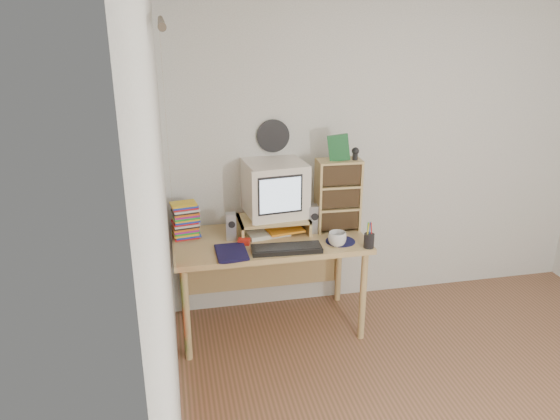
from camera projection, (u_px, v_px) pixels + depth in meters
name	position (u px, v px, depth m)	size (l,w,h in m)	color
back_wall	(387.00, 152.00, 4.36)	(3.50, 3.50, 0.00)	white
left_wall	(168.00, 269.00, 2.42)	(3.50, 3.50, 0.00)	white
curtain	(175.00, 246.00, 2.90)	(2.20, 2.20, 0.00)	red
wall_disc	(273.00, 136.00, 4.10)	(0.25, 0.25, 0.02)	black
desk	(268.00, 251.00, 4.10)	(1.40, 0.70, 0.75)	tan
monitor_riser	(273.00, 221.00, 4.07)	(0.52, 0.30, 0.12)	#D2B96E
crt_monitor	(276.00, 190.00, 4.04)	(0.43, 0.43, 0.40)	white
speaker_left	(231.00, 226.00, 3.95)	(0.07, 0.07, 0.20)	#9F9FA3
speaker_right	(313.00, 219.00, 4.07)	(0.08, 0.08, 0.21)	#9F9FA3
keyboard	(287.00, 249.00, 3.78)	(0.49, 0.16, 0.03)	black
dvd_stack	(185.00, 221.00, 3.97)	(0.18, 0.13, 0.26)	brown
cd_rack	(338.00, 195.00, 4.08)	(0.33, 0.17, 0.54)	#D2B96E
mug	(337.00, 239.00, 3.86)	(0.13, 0.13, 0.10)	silver
diary	(216.00, 252.00, 3.71)	(0.26, 0.19, 0.05)	#120F38
mousepad	(340.00, 241.00, 3.94)	(0.21, 0.21, 0.00)	#101036
pen_cup	(369.00, 238.00, 3.82)	(0.07, 0.07, 0.15)	black
papers	(273.00, 231.00, 4.08)	(0.31, 0.22, 0.04)	white
red_box	(244.00, 242.00, 3.89)	(0.08, 0.05, 0.04)	red
game_box	(339.00, 148.00, 3.92)	(0.15, 0.03, 0.19)	#1A5B2C
webcam	(355.00, 154.00, 3.96)	(0.06, 0.06, 0.09)	black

